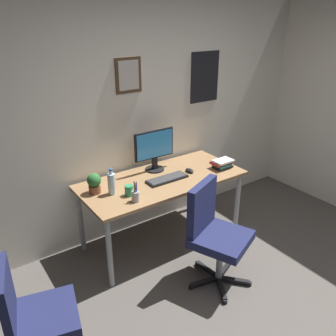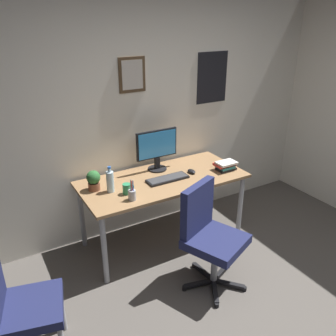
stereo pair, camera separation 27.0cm
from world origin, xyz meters
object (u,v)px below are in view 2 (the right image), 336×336
office_chair (208,232)px  water_bottle (110,181)px  monitor (157,148)px  book_stack_left (225,165)px  computer_mouse (192,171)px  potted_plant (94,180)px  coffee_mug_near (127,189)px  pen_cup (132,194)px  side_chair (18,304)px  keyboard (168,179)px

office_chair → water_bottle: water_bottle is taller
office_chair → monitor: 1.08m
water_bottle → book_stack_left: 1.25m
monitor → book_stack_left: size_ratio=2.12×
computer_mouse → potted_plant: bearing=172.0°
coffee_mug_near → pen_cup: (-0.01, -0.13, 0.00)m
coffee_mug_near → potted_plant: size_ratio=0.58×
computer_mouse → water_bottle: (-0.88, 0.03, 0.09)m
monitor → pen_cup: 0.72m
coffee_mug_near → potted_plant: bearing=136.2°
office_chair → monitor: (0.03, 0.98, 0.45)m
side_chair → book_stack_left: side_chair is taller
coffee_mug_near → pen_cup: bearing=-94.0°
water_bottle → potted_plant: (-0.12, 0.11, -0.00)m
monitor → keyboard: (-0.03, -0.28, -0.23)m
side_chair → coffee_mug_near: size_ratio=7.69×
coffee_mug_near → book_stack_left: coffee_mug_near is taller
office_chair → keyboard: 0.73m
computer_mouse → side_chair: bearing=-158.4°
office_chair → coffee_mug_near: (-0.47, 0.64, 0.26)m
potted_plant → side_chair: bearing=-134.1°
computer_mouse → coffee_mug_near: 0.77m
side_chair → water_bottle: (0.97, 0.77, 0.34)m
office_chair → side_chair: (-1.56, -0.01, -0.03)m
monitor → coffee_mug_near: size_ratio=4.04×
monitor → pen_cup: monitor is taller
side_chair → monitor: monitor is taller
side_chair → pen_cup: size_ratio=4.38×
pen_cup → book_stack_left: (1.13, 0.10, -0.00)m
monitor → water_bottle: 0.67m
water_bottle → potted_plant: size_ratio=1.29×
computer_mouse → book_stack_left: 0.37m
computer_mouse → potted_plant: size_ratio=0.56×
potted_plant → office_chair: bearing=-50.6°
keyboard → computer_mouse: computer_mouse is taller
side_chair → book_stack_left: (2.21, 0.62, 0.28)m
water_bottle → pen_cup: water_bottle is taller
office_chair → water_bottle: size_ratio=3.76×
office_chair → potted_plant: office_chair is taller
computer_mouse → book_stack_left: size_ratio=0.51×
office_chair → book_stack_left: bearing=43.1°
office_chair → keyboard: office_chair is taller
side_chair → monitor: bearing=32.1°
potted_plant → computer_mouse: bearing=-8.0°
side_chair → computer_mouse: (1.85, 0.74, 0.25)m
potted_plant → book_stack_left: size_ratio=0.90×
office_chair → pen_cup: (-0.48, 0.50, 0.26)m
monitor → potted_plant: size_ratio=2.36×
office_chair → side_chair: size_ratio=1.09×
water_bottle → book_stack_left: water_bottle is taller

